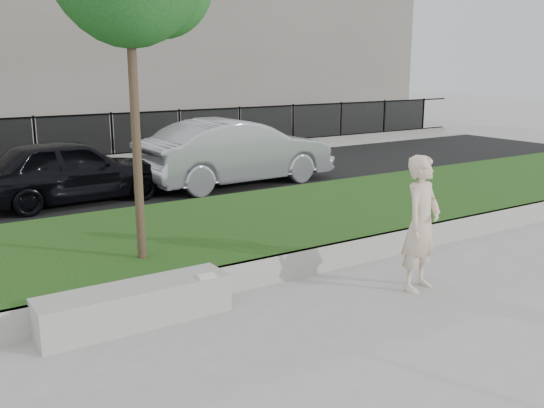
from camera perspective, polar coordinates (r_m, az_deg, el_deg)
ground at (r=7.76m, az=3.40°, el=-9.91°), size 90.00×90.00×0.00m
grass_bank at (r=10.12m, az=-6.75°, el=-3.23°), size 34.00×4.00×0.40m
grass_kerb at (r=8.49m, az=-0.78°, el=-6.38°), size 34.00×0.08×0.40m
street at (r=15.16m, az=-16.08°, el=1.13°), size 34.00×7.00×0.04m
far_pavement at (r=19.43m, az=-20.08°, el=3.52°), size 34.00×3.00×0.12m
iron_fence at (r=18.40m, az=-19.46°, el=4.59°), size 32.00×0.30×1.50m
stone_bench at (r=7.47m, az=-12.74°, el=-9.24°), size 2.30×0.57×0.47m
man at (r=8.40m, az=13.89°, el=-1.80°), size 0.78×0.62×1.85m
book at (r=7.54m, az=-6.16°, el=-6.74°), size 0.24×0.19×0.02m
car_dark at (r=13.91m, az=-18.45°, el=3.02°), size 4.30×1.96×1.43m
car_silver at (r=15.25m, az=-3.32°, el=4.92°), size 5.08×1.98×1.65m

